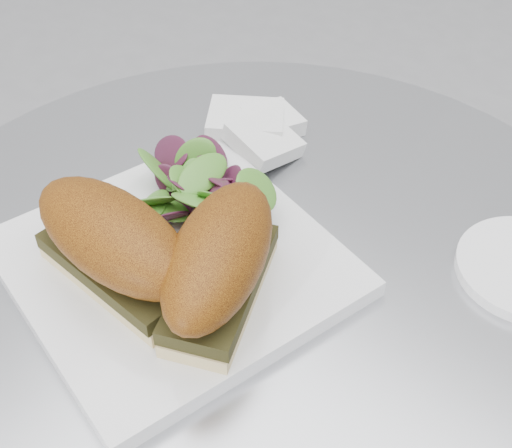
{
  "coord_description": "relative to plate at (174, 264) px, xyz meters",
  "views": [
    {
      "loc": [
        0.25,
        -0.31,
        1.18
      ],
      "look_at": [
        -0.02,
        0.02,
        0.77
      ],
      "focal_mm": 50.0,
      "sensor_mm": 36.0,
      "label": 1
    }
  ],
  "objects": [
    {
      "name": "salad",
      "position": [
        -0.03,
        0.07,
        0.03
      ],
      "size": [
        0.11,
        0.11,
        0.05
      ],
      "primitive_type": null,
      "color": "#5C9A32",
      "rests_on": "plate"
    },
    {
      "name": "table",
      "position": [
        0.06,
        0.04,
        -0.25
      ],
      "size": [
        0.7,
        0.7,
        0.73
      ],
      "color": "#B4B6BC",
      "rests_on": "ground"
    },
    {
      "name": "sandwich_right",
      "position": [
        0.06,
        -0.01,
        0.05
      ],
      "size": [
        0.13,
        0.17,
        0.08
      ],
      "rotation": [
        0.0,
        0.0,
        -1.18
      ],
      "color": "#DDC08A",
      "rests_on": "plate"
    },
    {
      "name": "napkin",
      "position": [
        -0.06,
        0.18,
        0.0
      ],
      "size": [
        0.13,
        0.13,
        0.02
      ],
      "primitive_type": null,
      "rotation": [
        0.0,
        0.0,
        0.32
      ],
      "color": "white",
      "rests_on": "table"
    },
    {
      "name": "sandwich_left",
      "position": [
        -0.02,
        -0.04,
        0.05
      ],
      "size": [
        0.17,
        0.08,
        0.08
      ],
      "rotation": [
        0.0,
        0.0,
        -0.06
      ],
      "color": "#DDC08A",
      "rests_on": "plate"
    },
    {
      "name": "plate",
      "position": [
        0.0,
        0.0,
        0.0
      ],
      "size": [
        0.31,
        0.31,
        0.02
      ],
      "primitive_type": "cube",
      "rotation": [
        0.0,
        0.0,
        -0.26
      ],
      "color": "white",
      "rests_on": "table"
    }
  ]
}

